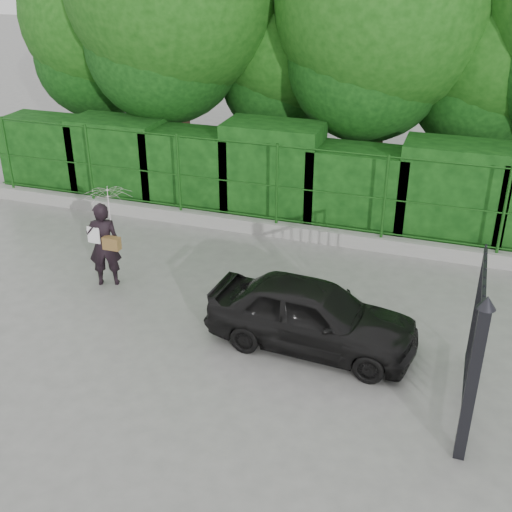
% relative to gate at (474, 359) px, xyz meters
% --- Properties ---
extents(ground, '(80.00, 80.00, 0.00)m').
position_rel_gate_xyz_m(ground, '(-4.60, 0.72, -1.19)').
color(ground, gray).
extents(kerb, '(14.00, 0.25, 0.30)m').
position_rel_gate_xyz_m(kerb, '(-4.60, 5.22, -1.04)').
color(kerb, '#9E9E99').
rests_on(kerb, ground).
extents(fence, '(14.13, 0.06, 1.80)m').
position_rel_gate_xyz_m(fence, '(-4.38, 5.22, 0.01)').
color(fence, '#164913').
rests_on(fence, kerb).
extents(hedge, '(14.20, 1.20, 2.24)m').
position_rel_gate_xyz_m(hedge, '(-4.52, 6.22, -0.18)').
color(hedge, black).
rests_on(hedge, ground).
extents(trees, '(17.10, 6.15, 8.08)m').
position_rel_gate_xyz_m(trees, '(-3.46, 8.46, 3.43)').
color(trees, black).
rests_on(trees, ground).
extents(gate, '(0.22, 2.33, 2.36)m').
position_rel_gate_xyz_m(gate, '(0.00, 0.00, 0.00)').
color(gate, black).
rests_on(gate, ground).
extents(woman, '(0.96, 0.93, 1.95)m').
position_rel_gate_xyz_m(woman, '(-6.50, 2.13, 0.09)').
color(woman, black).
rests_on(woman, ground).
extents(car, '(3.45, 1.58, 1.15)m').
position_rel_gate_xyz_m(car, '(-2.41, 1.33, -0.61)').
color(car, black).
rests_on(car, ground).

